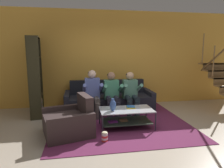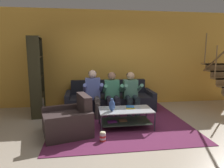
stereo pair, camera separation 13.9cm
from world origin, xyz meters
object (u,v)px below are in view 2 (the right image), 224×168
Objects in this scene: person_seated_right at (131,92)px; book_stack at (130,107)px; couch at (110,100)px; person_seated_middle at (112,92)px; vase at (112,105)px; bookshelf at (36,87)px; popcorn_tub at (103,136)px; coffee_table at (125,115)px; armchair at (69,122)px; person_seated_left at (93,92)px.

book_stack is (-0.22, -0.84, -0.18)m from person_seated_right.
person_seated_middle is at bearing -90.00° from couch.
book_stack is (0.43, 0.15, -0.10)m from vase.
person_seated_right is 0.55× the size of bookshelf.
vase reaches higher than popcorn_tub.
vase is at bearing -98.55° from person_seated_middle.
coffee_table is 0.86m from popcorn_tub.
person_seated_right is at bearing 56.36° from vase.
coffee_table is 1.23m from armchair.
person_seated_middle is 1.00× the size of person_seated_right.
armchair is at bearing -145.49° from person_seated_right.
person_seated_middle is at bearing 99.96° from coffee_table.
coffee_table is 4.34× the size of vase.
vase is at bearing -123.64° from person_seated_right.
person_seated_right is 1.19m from vase.
bookshelf is (-2.00, 0.40, 0.11)m from person_seated_middle.
popcorn_tub is (1.60, -1.93, -0.64)m from bookshelf.
person_seated_left is at bearing -133.65° from couch.
popcorn_tub is at bearing -100.92° from couch.
person_seated_middle is 2.05m from bookshelf.
vase is at bearing -95.56° from couch.
vase is at bearing -36.71° from bookshelf.
person_seated_right is at bearing 59.36° from popcorn_tub.
book_stack is at bearing 10.16° from armchair.
person_seated_right is 1.86m from popcorn_tub.
popcorn_tub is (-0.40, -1.53, -0.52)m from person_seated_middle.
popcorn_tub is (-0.40, -2.07, -0.18)m from couch.
popcorn_tub is at bearing -134.49° from book_stack.
person_seated_right is 1.03m from coffee_table.
person_seated_middle is 0.99m from coffee_table.
bookshelf is at bearing 168.83° from person_seated_middle.
book_stack reaches higher than popcorn_tub.
person_seated_right reaches higher than vase.
vase is at bearing -160.85° from book_stack.
bookshelf is at bearing 151.69° from book_stack.
person_seated_left is 1.03× the size of coffee_table.
vase is at bearing 65.29° from popcorn_tub.
popcorn_tub is at bearing -50.28° from bookshelf.
person_seated_left is at bearing 109.92° from vase.
bookshelf is at bearing 143.29° from vase.
person_seated_middle is at bearing -11.17° from bookshelf.
coffee_table is at bearing 13.25° from vase.
person_seated_right is 2.55m from bookshelf.
person_seated_right reaches higher than armchair.
coffee_table is (0.16, -1.45, 0.01)m from couch.
armchair is at bearing -123.23° from couch.
popcorn_tub is (-0.56, -0.62, -0.18)m from coffee_table.
person_seated_left is 1.06× the size of person_seated_right.
bookshelf is 2.59m from popcorn_tub.
person_seated_right is 5.53× the size of book_stack.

